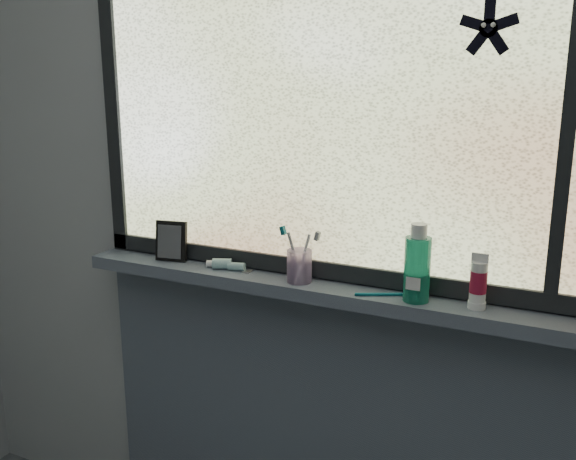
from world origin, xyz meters
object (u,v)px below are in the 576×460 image
(vanity_mirror, at_px, (171,241))
(toothbrush_cup, at_px, (299,266))
(mouthwash_bottle, at_px, (417,263))
(cream_tube, at_px, (479,279))

(vanity_mirror, height_order, toothbrush_cup, vanity_mirror)
(vanity_mirror, relative_size, mouthwash_bottle, 0.74)
(vanity_mirror, relative_size, toothbrush_cup, 1.35)
(toothbrush_cup, height_order, cream_tube, cream_tube)
(mouthwash_bottle, height_order, cream_tube, mouthwash_bottle)
(toothbrush_cup, xyz_separation_m, cream_tube, (0.51, 0.01, 0.03))
(toothbrush_cup, bearing_deg, mouthwash_bottle, -1.27)
(vanity_mirror, height_order, cream_tube, cream_tube)
(toothbrush_cup, distance_m, cream_tube, 0.51)
(cream_tube, bearing_deg, toothbrush_cup, -179.40)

